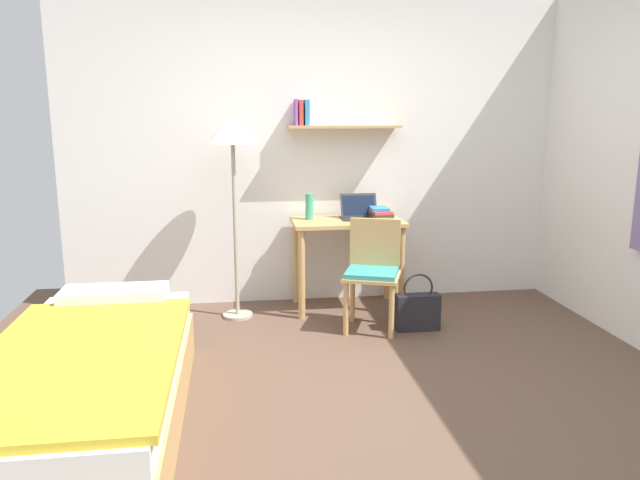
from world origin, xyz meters
TOP-DOWN VIEW (x-y plane):
  - ground_plane at (0.00, 0.00)m, footprint 5.28×5.28m
  - wall_back at (0.00, 2.02)m, footprint 4.40×0.27m
  - bed at (-1.54, -0.11)m, footprint 0.95×2.05m
  - desk at (0.14, 1.70)m, footprint 0.91×0.53m
  - desk_chair at (0.25, 1.21)m, footprint 0.51×0.50m
  - standing_lamp at (-0.77, 1.60)m, footprint 0.39×0.39m
  - laptop at (0.26, 1.76)m, footprint 0.31×0.22m
  - water_bottle at (-0.16, 1.77)m, footprint 0.07×0.07m
  - book_stack at (0.42, 1.69)m, footprint 0.18×0.25m
  - handbag at (0.58, 1.10)m, footprint 0.33×0.12m

SIDE VIEW (x-z plane):
  - ground_plane at x=0.00m, z-range 0.00..0.00m
  - handbag at x=0.58m, z-range -0.07..0.37m
  - bed at x=-1.54m, z-range -0.03..0.51m
  - desk_chair at x=0.25m, z-range 0.05..0.88m
  - desk at x=0.14m, z-range 0.22..0.98m
  - book_stack at x=0.42m, z-range 0.76..0.86m
  - laptop at x=0.26m, z-range 0.71..0.91m
  - water_bottle at x=-0.16m, z-range 0.76..0.97m
  - wall_back at x=0.00m, z-range 0.00..2.60m
  - standing_lamp at x=-0.77m, z-range 0.61..2.22m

